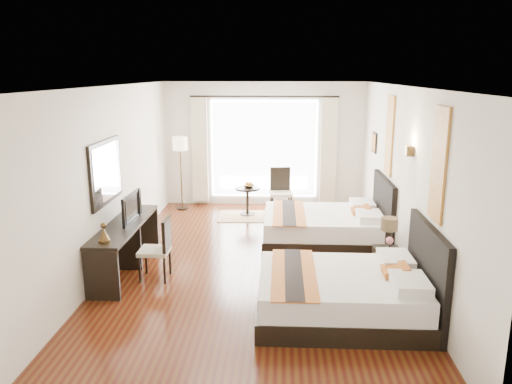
{
  "coord_description": "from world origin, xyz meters",
  "views": [
    {
      "loc": [
        0.39,
        -7.5,
        3.0
      ],
      "look_at": [
        -0.02,
        0.49,
        1.07
      ],
      "focal_mm": 35.0,
      "sensor_mm": 36.0,
      "label": 1
    }
  ],
  "objects_px": {
    "console_desk": "(126,247)",
    "floor_lamp": "(180,148)",
    "bed_near": "(348,293)",
    "window_chair": "(281,201)",
    "side_table": "(247,201)",
    "fruit_bowl": "(249,186)",
    "vase": "(389,245)",
    "television": "(127,207)",
    "desk_chair": "(156,260)",
    "table_lamp": "(389,226)",
    "bed_far": "(327,226)",
    "nightstand": "(387,264)"
  },
  "relations": [
    {
      "from": "side_table",
      "to": "bed_near",
      "type": "bearing_deg",
      "value": -70.87
    },
    {
      "from": "television",
      "to": "desk_chair",
      "type": "height_order",
      "value": "television"
    },
    {
      "from": "television",
      "to": "fruit_bowl",
      "type": "relative_size",
      "value": 3.27
    },
    {
      "from": "console_desk",
      "to": "side_table",
      "type": "bearing_deg",
      "value": 62.13
    },
    {
      "from": "bed_far",
      "to": "side_table",
      "type": "distance_m",
      "value": 2.34
    },
    {
      "from": "vase",
      "to": "window_chair",
      "type": "distance_m",
      "value": 3.83
    },
    {
      "from": "bed_far",
      "to": "window_chair",
      "type": "distance_m",
      "value": 2.02
    },
    {
      "from": "side_table",
      "to": "floor_lamp",
      "type": "bearing_deg",
      "value": 164.98
    },
    {
      "from": "console_desk",
      "to": "fruit_bowl",
      "type": "height_order",
      "value": "console_desk"
    },
    {
      "from": "nightstand",
      "to": "vase",
      "type": "bearing_deg",
      "value": -94.49
    },
    {
      "from": "side_table",
      "to": "window_chair",
      "type": "distance_m",
      "value": 0.72
    },
    {
      "from": "console_desk",
      "to": "floor_lamp",
      "type": "distance_m",
      "value": 3.7
    },
    {
      "from": "bed_near",
      "to": "bed_far",
      "type": "bearing_deg",
      "value": 90.28
    },
    {
      "from": "desk_chair",
      "to": "floor_lamp",
      "type": "xyz_separation_m",
      "value": [
        -0.38,
        3.88,
        1.09
      ]
    },
    {
      "from": "nightstand",
      "to": "fruit_bowl",
      "type": "bearing_deg",
      "value": 124.66
    },
    {
      "from": "vase",
      "to": "television",
      "type": "xyz_separation_m",
      "value": [
        -3.94,
        0.36,
        0.41
      ]
    },
    {
      "from": "television",
      "to": "window_chair",
      "type": "relative_size",
      "value": 0.77
    },
    {
      "from": "desk_chair",
      "to": "fruit_bowl",
      "type": "relative_size",
      "value": 3.95
    },
    {
      "from": "side_table",
      "to": "window_chair",
      "type": "xyz_separation_m",
      "value": [
        0.72,
        0.08,
        0.0
      ]
    },
    {
      "from": "vase",
      "to": "fruit_bowl",
      "type": "bearing_deg",
      "value": 123.55
    },
    {
      "from": "desk_chair",
      "to": "floor_lamp",
      "type": "relative_size",
      "value": 0.57
    },
    {
      "from": "bed_near",
      "to": "window_chair",
      "type": "distance_m",
      "value": 4.66
    },
    {
      "from": "console_desk",
      "to": "floor_lamp",
      "type": "relative_size",
      "value": 1.35
    },
    {
      "from": "bed_near",
      "to": "fruit_bowl",
      "type": "bearing_deg",
      "value": 108.77
    },
    {
      "from": "bed_near",
      "to": "television",
      "type": "bearing_deg",
      "value": 155.66
    },
    {
      "from": "bed_near",
      "to": "console_desk",
      "type": "bearing_deg",
      "value": 157.43
    },
    {
      "from": "console_desk",
      "to": "desk_chair",
      "type": "xyz_separation_m",
      "value": [
        0.55,
        -0.31,
        -0.09
      ]
    },
    {
      "from": "television",
      "to": "floor_lamp",
      "type": "height_order",
      "value": "floor_lamp"
    },
    {
      "from": "vase",
      "to": "window_chair",
      "type": "height_order",
      "value": "window_chair"
    },
    {
      "from": "table_lamp",
      "to": "television",
      "type": "bearing_deg",
      "value": 178.56
    },
    {
      "from": "bed_near",
      "to": "window_chair",
      "type": "height_order",
      "value": "bed_near"
    },
    {
      "from": "vase",
      "to": "console_desk",
      "type": "distance_m",
      "value": 3.97
    },
    {
      "from": "floor_lamp",
      "to": "fruit_bowl",
      "type": "bearing_deg",
      "value": -14.6
    },
    {
      "from": "vase",
      "to": "desk_chair",
      "type": "distance_m",
      "value": 3.43
    },
    {
      "from": "fruit_bowl",
      "to": "television",
      "type": "bearing_deg",
      "value": -118.82
    },
    {
      "from": "bed_near",
      "to": "side_table",
      "type": "height_order",
      "value": "bed_near"
    },
    {
      "from": "bed_near",
      "to": "fruit_bowl",
      "type": "xyz_separation_m",
      "value": [
        -1.53,
        4.51,
        0.32
      ]
    },
    {
      "from": "side_table",
      "to": "window_chair",
      "type": "height_order",
      "value": "window_chair"
    },
    {
      "from": "bed_far",
      "to": "television",
      "type": "relative_size",
      "value": 2.79
    },
    {
      "from": "vase",
      "to": "bed_near",
      "type": "bearing_deg",
      "value": -123.62
    },
    {
      "from": "bed_near",
      "to": "console_desk",
      "type": "xyz_separation_m",
      "value": [
        -3.23,
        1.34,
        0.07
      ]
    },
    {
      "from": "window_chair",
      "to": "television",
      "type": "bearing_deg",
      "value": -43.33
    },
    {
      "from": "floor_lamp",
      "to": "fruit_bowl",
      "type": "distance_m",
      "value": 1.75
    },
    {
      "from": "desk_chair",
      "to": "fruit_bowl",
      "type": "xyz_separation_m",
      "value": [
        1.15,
        3.48,
        0.35
      ]
    },
    {
      "from": "nightstand",
      "to": "window_chair",
      "type": "bearing_deg",
      "value": 115.27
    },
    {
      "from": "bed_near",
      "to": "side_table",
      "type": "distance_m",
      "value": 4.77
    },
    {
      "from": "vase",
      "to": "floor_lamp",
      "type": "distance_m",
      "value": 5.44
    },
    {
      "from": "table_lamp",
      "to": "television",
      "type": "relative_size",
      "value": 0.51
    },
    {
      "from": "nightstand",
      "to": "console_desk",
      "type": "height_order",
      "value": "console_desk"
    },
    {
      "from": "desk_chair",
      "to": "side_table",
      "type": "distance_m",
      "value": 3.65
    }
  ]
}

